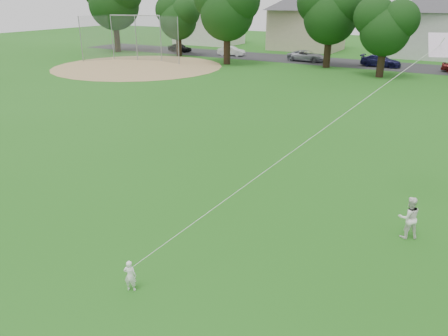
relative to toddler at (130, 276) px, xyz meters
The scene contains 8 objects.
ground 1.92m from the toddler, 61.16° to the left, with size 160.00×160.00×0.00m, color #1F5B14.
street 43.64m from the toddler, 88.82° to the left, with size 90.00×7.00×0.01m, color #2D2D30.
dirt_infield 38.84m from the toddler, 130.27° to the left, with size 18.00×18.00×0.02m, color #9E7F51.
toddler is the anchor object (origin of this frame).
older_boy 8.59m from the toddler, 48.30° to the left, with size 0.67×0.52×1.38m, color white.
kite 5.90m from the toddler, 58.16° to the left, with size 3.26×4.84×11.63m.
baseball_backstop 43.48m from the toddler, 130.65° to the left, with size 10.89×4.81×5.01m.
house_row 53.83m from the toddler, 91.19° to the left, with size 76.60×13.46×9.69m.
Camera 1 is at (5.89, -8.53, 7.12)m, focal length 35.00 mm.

